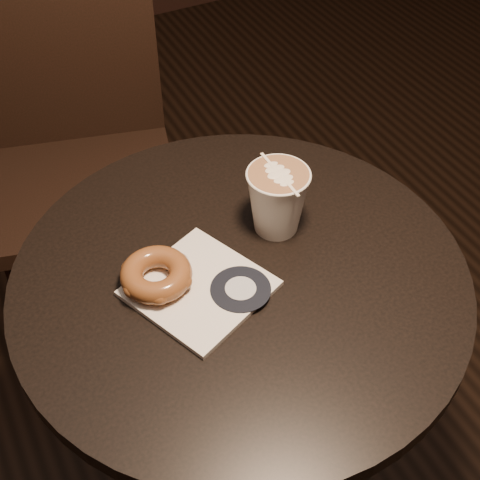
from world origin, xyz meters
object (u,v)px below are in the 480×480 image
Objects in this scene: chair at (76,122)px; latte_cup at (277,201)px; doughnut at (156,274)px; pastry_bag at (200,288)px; cafe_table at (240,349)px.

chair reaches higher than latte_cup.
chair is 0.71m from doughnut.
doughnut is at bearing 122.70° from pastry_bag.
chair is at bearing 103.57° from latte_cup.
doughnut is (-0.06, -0.68, 0.18)m from chair.
chair is at bearing 94.88° from cafe_table.
chair is at bearing 66.76° from pastry_bag.
pastry_bag is 0.19m from latte_cup.
pastry_bag is 0.07m from doughnut.
latte_cup is (0.22, 0.03, 0.03)m from doughnut.
pastry_bag is at bearing -76.04° from chair.
latte_cup is at bearing -0.92° from pastry_bag.
latte_cup reaches higher than pastry_bag.
pastry_bag is 1.66× the size of doughnut.
cafe_table is 0.26m from doughnut.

